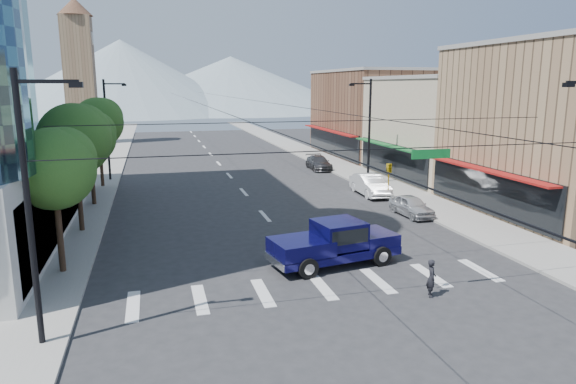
% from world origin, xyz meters
% --- Properties ---
extents(ground, '(160.00, 160.00, 0.00)m').
position_xyz_m(ground, '(0.00, 0.00, 0.00)').
color(ground, '#28282B').
rests_on(ground, ground).
extents(sidewalk_left, '(4.00, 120.00, 0.15)m').
position_xyz_m(sidewalk_left, '(-12.00, 40.00, 0.07)').
color(sidewalk_left, gray).
rests_on(sidewalk_left, ground).
extents(sidewalk_right, '(4.00, 120.00, 0.15)m').
position_xyz_m(sidewalk_right, '(12.00, 40.00, 0.07)').
color(sidewalk_right, gray).
rests_on(sidewalk_right, ground).
extents(shop_near, '(12.00, 14.00, 11.00)m').
position_xyz_m(shop_near, '(20.00, 10.00, 5.50)').
color(shop_near, '#8C6B4C').
rests_on(shop_near, ground).
extents(shop_mid, '(12.00, 14.00, 9.00)m').
position_xyz_m(shop_mid, '(20.00, 24.00, 4.50)').
color(shop_mid, tan).
rests_on(shop_mid, ground).
extents(shop_far, '(12.00, 18.00, 10.00)m').
position_xyz_m(shop_far, '(20.00, 40.00, 5.00)').
color(shop_far, brown).
rests_on(shop_far, ground).
extents(clock_tower, '(4.80, 4.80, 20.40)m').
position_xyz_m(clock_tower, '(-16.50, 62.00, 10.64)').
color(clock_tower, '#8C6B4C').
rests_on(clock_tower, ground).
extents(mountain_left, '(80.00, 80.00, 22.00)m').
position_xyz_m(mountain_left, '(-15.00, 150.00, 11.00)').
color(mountain_left, gray).
rests_on(mountain_left, ground).
extents(mountain_right, '(90.00, 90.00, 18.00)m').
position_xyz_m(mountain_right, '(20.00, 160.00, 9.00)').
color(mountain_right, gray).
rests_on(mountain_right, ground).
extents(tree_near, '(3.65, 3.64, 6.71)m').
position_xyz_m(tree_near, '(-11.07, 6.10, 4.99)').
color(tree_near, black).
rests_on(tree_near, ground).
extents(tree_midnear, '(4.09, 4.09, 7.52)m').
position_xyz_m(tree_midnear, '(-11.07, 13.10, 5.59)').
color(tree_midnear, black).
rests_on(tree_midnear, ground).
extents(tree_midfar, '(3.65, 3.64, 6.71)m').
position_xyz_m(tree_midfar, '(-11.07, 20.10, 4.99)').
color(tree_midfar, black).
rests_on(tree_midfar, ground).
extents(tree_far, '(4.09, 4.09, 7.52)m').
position_xyz_m(tree_far, '(-11.07, 27.10, 5.59)').
color(tree_far, black).
rests_on(tree_far, ground).
extents(signal_rig, '(21.80, 0.20, 9.00)m').
position_xyz_m(signal_rig, '(0.19, -1.00, 4.64)').
color(signal_rig, black).
rests_on(signal_rig, ground).
extents(lamp_pole_nw, '(2.00, 0.25, 9.00)m').
position_xyz_m(lamp_pole_nw, '(-10.67, 30.00, 4.94)').
color(lamp_pole_nw, black).
rests_on(lamp_pole_nw, ground).
extents(lamp_pole_ne, '(2.00, 0.25, 9.00)m').
position_xyz_m(lamp_pole_ne, '(10.67, 22.00, 4.94)').
color(lamp_pole_ne, black).
rests_on(lamp_pole_ne, ground).
extents(pickup_truck, '(6.63, 3.32, 2.15)m').
position_xyz_m(pickup_truck, '(1.22, 4.00, 1.12)').
color(pickup_truck, '#090738').
rests_on(pickup_truck, ground).
extents(pedestrian, '(0.54, 0.67, 1.58)m').
position_xyz_m(pedestrian, '(3.78, -0.59, 0.79)').
color(pedestrian, black).
rests_on(pedestrian, ground).
extents(parked_car_near, '(1.78, 4.02, 1.35)m').
position_xyz_m(parked_car_near, '(9.40, 11.61, 0.67)').
color(parked_car_near, '#B1B2B6').
rests_on(parked_car_near, ground).
extents(parked_car_mid, '(1.88, 5.04, 1.64)m').
position_xyz_m(parked_car_mid, '(9.40, 18.33, 0.82)').
color(parked_car_mid, white).
rests_on(parked_car_mid, ground).
extents(parked_car_far, '(2.19, 4.87, 1.39)m').
position_xyz_m(parked_car_far, '(9.40, 31.25, 0.69)').
color(parked_car_far, '#343437').
rests_on(parked_car_far, ground).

